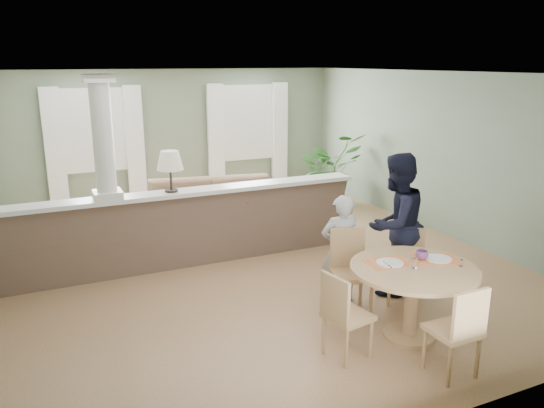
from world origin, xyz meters
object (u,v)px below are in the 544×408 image
houseplant (330,169)px  dining_table (413,281)px  chair_far_man (406,262)px  chair_side (343,312)px  man_person (395,225)px  chair_far_boy (350,267)px  child_person (341,249)px  chair_near (459,328)px  sofa (213,204)px

houseplant → dining_table: (-1.97, -5.04, -0.10)m
chair_far_man → chair_side: 1.62m
man_person → chair_side: bearing=22.4°
dining_table → chair_far_boy: size_ratio=1.35×
chair_far_boy → child_person: size_ratio=0.73×
chair_far_boy → chair_near: chair_far_boy is taller
chair_far_boy → child_person: child_person is taller
chair_side → man_person: bearing=-63.3°
dining_table → child_person: (-0.21, 1.08, 0.03)m
sofa → chair_far_man: size_ratio=3.14×
chair_near → chair_side: (-0.78, 0.73, -0.01)m
sofa → chair_near: chair_near is taller
houseplant → dining_table: houseplant is taller
sofa → man_person: bearing=-60.5°
houseplant → chair_side: bearing=-119.3°
sofa → chair_far_boy: size_ratio=2.92×
chair_far_man → dining_table: bearing=-82.3°
child_person → sofa: bearing=-67.9°
man_person → houseplant: bearing=-124.8°
child_person → man_person: man_person is taller
chair_near → chair_side: 1.07m
dining_table → chair_far_boy: chair_far_boy is taller
houseplant → chair_far_man: size_ratio=1.63×
houseplant → child_person: (-2.18, -3.96, -0.07)m
dining_table → chair_side: size_ratio=1.48×
chair_far_man → houseplant: bearing=113.6°
chair_near → houseplant: bearing=-109.8°
chair_far_man → chair_near: size_ratio=0.99×
chair_far_boy → chair_far_man: size_ratio=1.08×
sofa → chair_far_boy: chair_far_boy is taller
child_person → chair_near: bearing=107.9°
sofa → houseplant: (2.64, 0.48, 0.32)m
sofa → chair_far_boy: (0.43, -3.74, 0.12)m
chair_near → man_person: (0.63, 1.81, 0.39)m
chair_far_man → chair_near: chair_near is taller
houseplant → chair_far_boy: 4.77m
chair_near → child_person: child_person is taller
chair_side → dining_table: bearing=-96.7°
sofa → dining_table: bearing=-70.8°
houseplant → man_person: size_ratio=0.82×
sofa → child_person: size_ratio=2.13×
dining_table → chair_near: chair_near is taller
sofa → houseplant: bearing=21.2°
chair_near → man_person: size_ratio=0.51×
dining_table → chair_near: size_ratio=1.43×
sofa → chair_side: chair_side is taller
chair_far_boy → chair_near: 1.62m
chair_far_boy → chair_far_man: chair_far_boy is taller
child_person → chair_side: bearing=74.1°
chair_far_boy → chair_side: bearing=-111.3°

